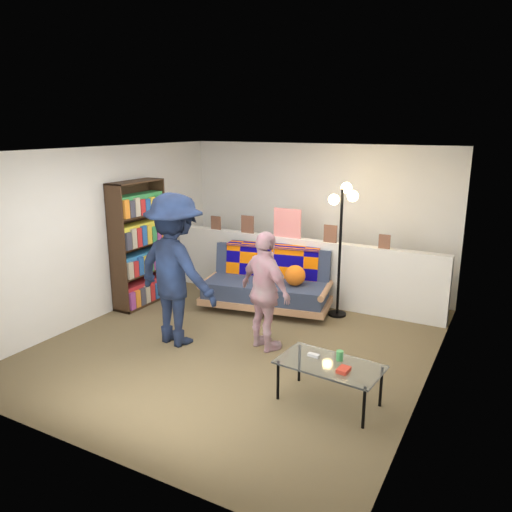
{
  "coord_description": "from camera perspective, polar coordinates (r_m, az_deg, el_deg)",
  "views": [
    {
      "loc": [
        2.94,
        -5.05,
        2.69
      ],
      "look_at": [
        0.0,
        0.4,
        1.05
      ],
      "focal_mm": 35.0,
      "sensor_mm": 36.0,
      "label": 1
    }
  ],
  "objects": [
    {
      "name": "ground",
      "position": [
        6.44,
        -1.72,
        -9.89
      ],
      "size": [
        5.0,
        5.0,
        0.0
      ],
      "primitive_type": "plane",
      "color": "brown",
      "rests_on": "ground"
    },
    {
      "name": "person_left",
      "position": [
        6.22,
        -9.19,
        -1.6
      ],
      "size": [
        1.33,
        0.9,
        1.9
      ],
      "primitive_type": "imported",
      "rotation": [
        0.0,
        0.0,
        2.97
      ],
      "color": "black",
      "rests_on": "ground"
    },
    {
      "name": "floor_lamp",
      "position": [
        7.06,
        9.84,
        3.72
      ],
      "size": [
        0.44,
        0.35,
        1.91
      ],
      "color": "black",
      "rests_on": "ground"
    },
    {
      "name": "futon_sofa",
      "position": [
        7.46,
        1.45,
        -3.23
      ],
      "size": [
        2.01,
        1.21,
        0.81
      ],
      "color": "#AE7B54",
      "rests_on": "ground"
    },
    {
      "name": "bookshelf",
      "position": [
        7.73,
        -13.23,
        0.89
      ],
      "size": [
        0.32,
        0.95,
        1.89
      ],
      "color": "black",
      "rests_on": "ground"
    },
    {
      "name": "ledge_decor",
      "position": [
        7.68,
        3.41,
        3.44
      ],
      "size": [
        2.97,
        0.02,
        0.45
      ],
      "color": "brown",
      "rests_on": "half_wall_ledge"
    },
    {
      "name": "half_wall_ledge",
      "position": [
        7.77,
        4.91,
        -1.6
      ],
      "size": [
        4.45,
        0.15,
        1.0
      ],
      "primitive_type": "cube",
      "color": "silver",
      "rests_on": "ground"
    },
    {
      "name": "coffee_table",
      "position": [
        5.05,
        8.48,
        -12.37
      ],
      "size": [
        1.05,
        0.64,
        0.52
      ],
      "color": "black",
      "rests_on": "ground"
    },
    {
      "name": "room_shell",
      "position": [
        6.34,
        0.31,
        5.58
      ],
      "size": [
        4.6,
        5.05,
        2.45
      ],
      "color": "silver",
      "rests_on": "ground"
    },
    {
      "name": "person_right",
      "position": [
        6.02,
        1.09,
        -4.1
      ],
      "size": [
        0.94,
        0.69,
        1.48
      ],
      "primitive_type": "imported",
      "rotation": [
        0.0,
        0.0,
        2.71
      ],
      "color": "pink",
      "rests_on": "ground"
    }
  ]
}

